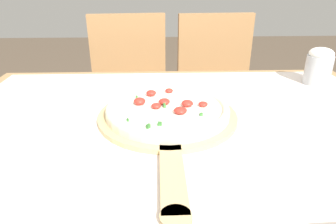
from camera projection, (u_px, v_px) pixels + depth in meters
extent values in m
cube|color=#A87F51|center=(180.00, 135.00, 0.73)|extent=(1.25, 0.95, 0.03)
cylinder|color=#A87F51|center=(35.00, 164.00, 1.24)|extent=(0.06, 0.06, 0.70)
cylinder|color=#A87F51|center=(304.00, 159.00, 1.28)|extent=(0.06, 0.06, 0.70)
cube|color=silver|center=(181.00, 129.00, 0.72)|extent=(1.17, 0.87, 0.00)
cylinder|color=tan|center=(168.00, 116.00, 0.77)|extent=(0.35, 0.35, 0.01)
cube|color=tan|center=(172.00, 176.00, 0.54)|extent=(0.04, 0.20, 0.01)
cylinder|color=tan|center=(176.00, 219.00, 0.44)|extent=(0.05, 0.05, 0.01)
cylinder|color=beige|center=(168.00, 111.00, 0.76)|extent=(0.31, 0.31, 0.02)
torus|color=beige|center=(168.00, 108.00, 0.76)|extent=(0.31, 0.31, 0.02)
cylinder|color=white|center=(168.00, 107.00, 0.76)|extent=(0.27, 0.27, 0.00)
ellipsoid|color=red|center=(187.00, 103.00, 0.76)|extent=(0.03, 0.03, 0.02)
ellipsoid|color=red|center=(181.00, 110.00, 0.72)|extent=(0.03, 0.03, 0.01)
ellipsoid|color=red|center=(140.00, 101.00, 0.77)|extent=(0.03, 0.03, 0.02)
ellipsoid|color=red|center=(203.00, 104.00, 0.76)|extent=(0.02, 0.02, 0.01)
ellipsoid|color=red|center=(164.00, 101.00, 0.77)|extent=(0.03, 0.03, 0.01)
ellipsoid|color=red|center=(169.00, 90.00, 0.84)|extent=(0.02, 0.02, 0.01)
ellipsoid|color=red|center=(156.00, 106.00, 0.75)|extent=(0.02, 0.02, 0.01)
ellipsoid|color=red|center=(151.00, 93.00, 0.82)|extent=(0.03, 0.03, 0.02)
cube|color=#387533|center=(137.00, 97.00, 0.80)|extent=(0.01, 0.01, 0.01)
cube|color=#387533|center=(148.00, 126.00, 0.65)|extent=(0.01, 0.01, 0.01)
cube|color=#387533|center=(128.00, 120.00, 0.68)|extent=(0.01, 0.01, 0.01)
cube|color=#387533|center=(162.00, 103.00, 0.77)|extent=(0.01, 0.01, 0.01)
cube|color=#387533|center=(164.00, 105.00, 0.75)|extent=(0.01, 0.01, 0.01)
cube|color=#387533|center=(201.00, 115.00, 0.70)|extent=(0.01, 0.01, 0.01)
cube|color=#387533|center=(160.00, 124.00, 0.66)|extent=(0.01, 0.01, 0.01)
cube|color=#A37547|center=(132.00, 113.00, 1.48)|extent=(0.44, 0.44, 0.02)
cube|color=#A37547|center=(129.00, 58.00, 1.54)|extent=(0.38, 0.07, 0.44)
cylinder|color=#A37547|center=(101.00, 173.00, 1.41)|extent=(0.04, 0.04, 0.43)
cylinder|color=#A37547|center=(168.00, 167.00, 1.45)|extent=(0.04, 0.04, 0.43)
cylinder|color=#A37547|center=(105.00, 139.00, 1.70)|extent=(0.04, 0.04, 0.43)
cylinder|color=#A37547|center=(161.00, 135.00, 1.74)|extent=(0.04, 0.04, 0.43)
cube|color=#A37547|center=(220.00, 112.00, 1.49)|extent=(0.43, 0.43, 0.02)
cube|color=#A37547|center=(214.00, 57.00, 1.56)|extent=(0.38, 0.06, 0.44)
cylinder|color=#A37547|center=(192.00, 170.00, 1.43)|extent=(0.04, 0.04, 0.43)
cylinder|color=#A37547|center=(257.00, 166.00, 1.46)|extent=(0.04, 0.04, 0.43)
cylinder|color=#A37547|center=(183.00, 137.00, 1.72)|extent=(0.04, 0.04, 0.43)
cylinder|color=#A37547|center=(237.00, 134.00, 1.75)|extent=(0.04, 0.04, 0.43)
cylinder|color=#B2B7BC|center=(318.00, 70.00, 0.99)|extent=(0.08, 0.08, 0.09)
ellipsoid|color=white|center=(322.00, 53.00, 0.97)|extent=(0.08, 0.08, 0.04)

